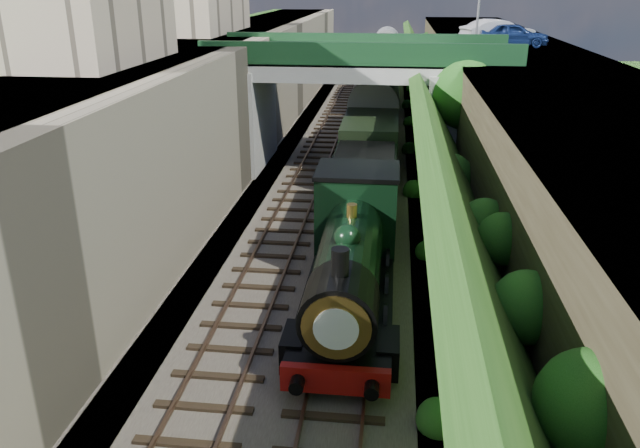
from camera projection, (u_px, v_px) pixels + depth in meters
The scene contains 17 objects.
trackbed at pixel (344, 189), 31.79m from camera, with size 10.00×90.00×0.20m, color #473F38.
retaining_wall at pixel (236, 121), 31.16m from camera, with size 1.00×90.00×7.00m, color #756B56.
street_plateau_left at pixel (168, 119), 31.55m from camera, with size 6.00×90.00×7.00m, color #262628.
street_plateau_right at pixel (544, 136), 29.65m from camera, with size 8.00×90.00×6.25m, color #262628.
embankment_slope at pixel (449, 137), 30.50m from camera, with size 4.26×90.00×6.41m.
track_left at pixel (305, 185), 31.96m from camera, with size 2.50×90.00×0.20m.
track_right at pixel (368, 188), 31.61m from camera, with size 2.50×90.00×0.20m.
road_bridge at pixel (368, 98), 33.95m from camera, with size 16.00×6.40×7.25m.
building_near at pixel (90, 9), 24.05m from camera, with size 4.00×8.00×4.00m, color gray.
tree at pixel (466, 97), 31.09m from camera, with size 3.60×3.80×6.60m.
car_blue at pixel (514, 35), 38.34m from camera, with size 1.65×4.10×1.40m, color navy.
car_silver at pixel (498, 32), 39.44m from camera, with size 1.63×4.67×1.54m, color #B4B3B8.
locomotive at pixel (351, 261), 19.41m from camera, with size 3.10×10.22×3.83m.
tender at pixel (363, 194), 26.32m from camera, with size 2.70×6.00×3.05m.
coach_front at pixel (374, 122), 37.82m from camera, with size 2.90×18.00×3.70m.
coach_middle at pixel (382, 78), 55.22m from camera, with size 2.90×18.00×3.70m.
coach_rear at pixel (386, 55), 72.61m from camera, with size 2.90×18.00×3.70m.
Camera 1 is at (2.33, -10.20, 10.01)m, focal length 35.00 mm.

